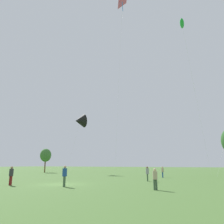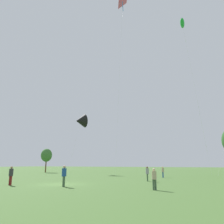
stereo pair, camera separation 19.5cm
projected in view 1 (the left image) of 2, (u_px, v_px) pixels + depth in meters
The scene contains 10 objects.
ground at pixel (61, 184), 22.76m from camera, with size 280.00×280.00×0.00m, color #476B30.
person_standing_0 at pixel (147, 173), 26.84m from camera, with size 0.38×0.38×1.70m.
person_standing_1 at pixel (11, 174), 21.77m from camera, with size 0.39×0.39×1.78m.
person_standing_2 at pixel (155, 177), 17.85m from camera, with size 0.37×0.37×1.67m.
person_standing_3 at pixel (162, 171), 34.21m from camera, with size 0.37×0.37×1.65m.
person_standing_4 at pixel (65, 174), 20.42m from camera, with size 0.41×0.41×1.86m.
kite_flying_0 at pixel (182, 24), 39.26m from camera, with size 2.25×12.23×26.36m.
kite_flying_1 at pixel (122, 2), 42.47m from camera, with size 3.17×2.05×32.93m.
kite_flying_3 at pixel (80, 121), 51.76m from camera, with size 3.97×5.52×13.35m.
park_tree_1 at pixel (46, 155), 55.37m from camera, with size 2.67×2.67×5.70m.
Camera 1 is at (15.12, -19.11, 1.99)m, focal length 36.14 mm.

